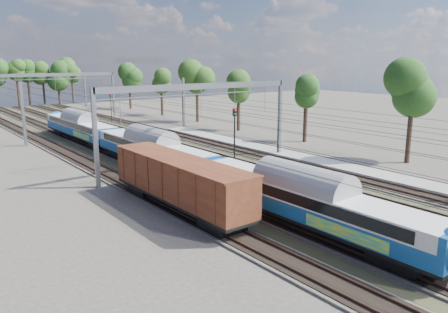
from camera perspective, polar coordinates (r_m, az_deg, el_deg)
track_bed at (r=59.34m, az=-11.25°, el=1.32°), size 21.00×130.00×0.34m
platform at (r=47.97m, az=16.03°, el=-1.49°), size 3.00×70.00×0.30m
catenary at (r=65.56m, az=-14.29°, el=7.77°), size 25.65×130.00×9.00m
tree_belt at (r=106.12m, az=-20.60°, el=9.95°), size 40.21×99.88×11.80m
emu_train at (r=45.76m, az=-9.22°, el=1.29°), size 2.99×63.23×4.37m
freight_boxcar at (r=33.33m, az=-5.87°, el=-3.09°), size 3.17×15.28×3.94m
worker at (r=88.00m, az=-20.58°, el=4.82°), size 0.50×0.68×1.70m
signal_near at (r=45.96m, az=1.39°, el=3.36°), size 0.44×0.41×6.40m
signal_far at (r=84.51m, az=-14.55°, el=6.60°), size 0.37×0.34×5.20m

